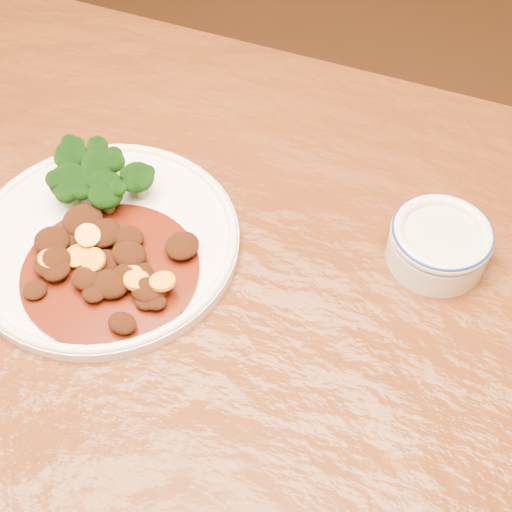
% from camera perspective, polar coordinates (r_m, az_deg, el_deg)
% --- Properties ---
extents(dining_table, '(1.57, 1.02, 0.75)m').
position_cam_1_polar(dining_table, '(0.82, -5.75, -7.15)').
color(dining_table, '#4F240E').
rests_on(dining_table, ground).
extents(dinner_plate, '(0.30, 0.30, 0.02)m').
position_cam_1_polar(dinner_plate, '(0.80, -12.02, 1.27)').
color(dinner_plate, white).
rests_on(dinner_plate, dining_table).
extents(broccoli_florets, '(0.13, 0.08, 0.05)m').
position_cam_1_polar(broccoli_florets, '(0.83, -12.79, 6.36)').
color(broccoli_florets, '#70994F').
rests_on(broccoli_florets, dinner_plate).
extents(mince_stew, '(0.19, 0.19, 0.04)m').
position_cam_1_polar(mince_stew, '(0.76, -11.87, -0.55)').
color(mince_stew, '#461207').
rests_on(mince_stew, dinner_plate).
extents(dip_bowl, '(0.11, 0.11, 0.05)m').
position_cam_1_polar(dip_bowl, '(0.78, 14.45, 1.06)').
color(dip_bowl, beige).
rests_on(dip_bowl, dining_table).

